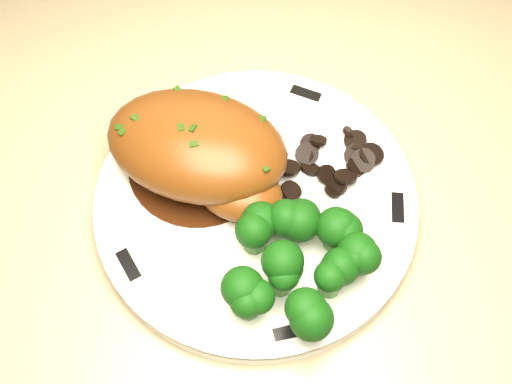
{
  "coord_description": "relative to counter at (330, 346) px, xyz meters",
  "views": [
    {
      "loc": [
        -0.08,
        1.41,
        1.48
      ],
      "look_at": [
        -0.05,
        1.67,
        1.0
      ],
      "focal_mm": 45.0,
      "sensor_mm": 36.0,
      "label": 1
    }
  ],
  "objects": [
    {
      "name": "counter",
      "position": [
        0.0,
        0.0,
        0.0
      ],
      "size": [
        2.26,
        0.74,
        1.09
      ],
      "color": "brown",
      "rests_on": "ground"
    },
    {
      "name": "plate",
      "position": [
        -0.12,
        0.0,
        0.49
      ],
      "size": [
        0.36,
        0.36,
        0.02
      ],
      "primitive_type": "cylinder",
      "rotation": [
        0.0,
        0.0,
        -0.38
      ],
      "color": "white",
      "rests_on": "counter"
    },
    {
      "name": "rim_accent_0",
      "position": [
        -0.06,
        0.11,
        0.5
      ],
      "size": [
        0.03,
        0.02,
        0.0
      ],
      "primitive_type": "cube",
      "rotation": [
        0.0,
        0.0,
        2.63
      ],
      "color": "black",
      "rests_on": "plate"
    },
    {
      "name": "rim_accent_1",
      "position": [
        -0.2,
        0.09,
        0.5
      ],
      "size": [
        0.03,
        0.03,
        0.0
      ],
      "primitive_type": "cube",
      "rotation": [
        0.0,
        0.0,
        3.89
      ],
      "color": "black",
      "rests_on": "plate"
    },
    {
      "name": "rim_accent_2",
      "position": [
        -0.23,
        -0.05,
        0.5
      ],
      "size": [
        0.02,
        0.03,
        0.0
      ],
      "primitive_type": "cube",
      "rotation": [
        0.0,
        0.0,
        5.15
      ],
      "color": "black",
      "rests_on": "plate"
    },
    {
      "name": "rim_accent_3",
      "position": [
        -0.1,
        -0.12,
        0.5
      ],
      "size": [
        0.03,
        0.01,
        0.0
      ],
      "primitive_type": "cube",
      "rotation": [
        0.0,
        0.0,
        6.4
      ],
      "color": "black",
      "rests_on": "plate"
    },
    {
      "name": "rim_accent_4",
      "position": [
        0.0,
        -0.02,
        0.5
      ],
      "size": [
        0.02,
        0.03,
        0.0
      ],
      "primitive_type": "cube",
      "rotation": [
        0.0,
        0.0,
        7.66
      ],
      "color": "black",
      "rests_on": "plate"
    },
    {
      "name": "gravy_pool",
      "position": [
        -0.16,
        0.04,
        0.5
      ],
      "size": [
        0.13,
        0.13,
        0.0
      ],
      "primitive_type": "cylinder",
      "color": "#331709",
      "rests_on": "plate"
    },
    {
      "name": "chicken_breast",
      "position": [
        -0.16,
        0.03,
        0.53
      ],
      "size": [
        0.19,
        0.16,
        0.06
      ],
      "rotation": [
        0.0,
        0.0,
        -0.4
      ],
      "color": "brown",
      "rests_on": "plate"
    },
    {
      "name": "mushroom_pile",
      "position": [
        -0.05,
        0.02,
        0.51
      ],
      "size": [
        0.09,
        0.06,
        0.02
      ],
      "color": "black",
      "rests_on": "plate"
    },
    {
      "name": "broccoli_florets",
      "position": [
        -0.09,
        -0.07,
        0.53
      ],
      "size": [
        0.12,
        0.11,
        0.04
      ],
      "rotation": [
        0.0,
        0.0,
        -0.37
      ],
      "color": "#4A8337",
      "rests_on": "plate"
    }
  ]
}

